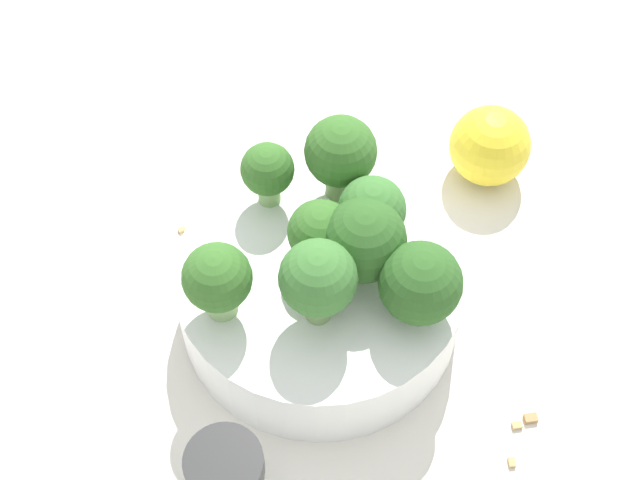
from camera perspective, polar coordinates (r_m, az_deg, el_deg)
name	(u,v)px	position (r m, az deg, el deg)	size (l,w,h in m)	color
ground_plane	(320,313)	(0.57, 0.00, -4.68)	(3.00, 3.00, 0.00)	silver
bowl	(320,292)	(0.54, 0.00, -3.34)	(0.17, 0.17, 0.05)	white
broccoli_floret_0	(372,211)	(0.51, 3.34, 1.85)	(0.04, 0.04, 0.05)	#7A9E5B
broccoli_floret_1	(314,233)	(0.50, -0.36, 0.45)	(0.04, 0.04, 0.05)	#7A9E5B
broccoli_floret_2	(268,171)	(0.53, -3.38, 4.41)	(0.03, 0.03, 0.05)	#8EB770
broccoli_floret_3	(364,244)	(0.49, 2.82, -0.27)	(0.05, 0.05, 0.06)	#84AD66
broccoli_floret_4	(217,280)	(0.48, -6.58, -2.56)	(0.04, 0.04, 0.05)	#8EB770
broccoli_floret_5	(326,280)	(0.47, 0.41, -2.58)	(0.04, 0.04, 0.06)	#7A9E5B
broccoli_floret_6	(341,154)	(0.53, 1.33, 5.53)	(0.04, 0.04, 0.06)	#7A9E5B
broccoli_floret_7	(420,284)	(0.49, 6.43, -2.83)	(0.05, 0.05, 0.05)	#8EB770
lemon_wedge	(490,146)	(0.62, 10.82, 5.94)	(0.06, 0.06, 0.06)	yellow
almond_crumb_0	(517,425)	(0.54, 12.52, -11.46)	(0.01, 0.00, 0.01)	tan
almond_crumb_1	(531,417)	(0.54, 13.37, -10.96)	(0.01, 0.01, 0.01)	#AD7F4C
almond_crumb_2	(182,229)	(0.60, -8.83, 0.71)	(0.01, 0.00, 0.01)	tan
almond_crumb_3	(512,462)	(0.53, 12.20, -13.70)	(0.01, 0.00, 0.01)	tan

